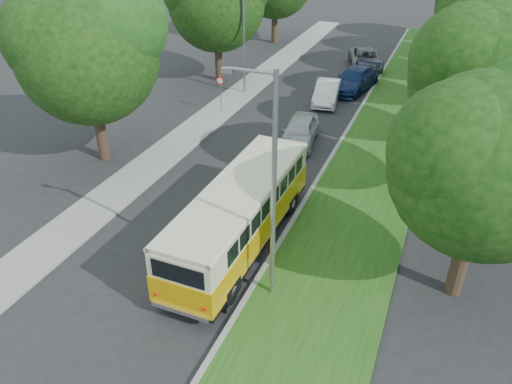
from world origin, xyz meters
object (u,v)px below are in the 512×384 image
at_px(vintage_bus, 240,216).
at_px(car_silver, 300,131).
at_px(car_white, 327,92).
at_px(car_grey, 366,59).
at_px(car_blue, 354,80).
at_px(lamppost_near, 271,185).
at_px(lamppost_far, 242,33).

xyz_separation_m(vintage_bus, car_silver, (-0.72, 9.92, -0.64)).
relative_size(vintage_bus, car_silver, 2.14).
distance_m(car_white, car_grey, 8.71).
xyz_separation_m(car_blue, car_grey, (-0.31, 5.60, -0.04)).
distance_m(vintage_bus, car_grey, 25.46).
height_order(vintage_bus, car_white, vintage_bus).
distance_m(car_white, car_blue, 3.28).
height_order(vintage_bus, car_silver, vintage_bus).
relative_size(lamppost_near, vintage_bus, 0.86).
distance_m(lamppost_far, car_white, 6.82).
height_order(lamppost_near, car_white, lamppost_near).
relative_size(car_blue, car_grey, 1.01).
bearing_deg(car_grey, vintage_bus, -107.04).
xyz_separation_m(car_silver, car_blue, (0.90, 9.92, 0.02)).
bearing_deg(car_white, vintage_bus, -94.41).
distance_m(lamppost_near, lamppost_far, 20.53).
relative_size(lamppost_near, lamppost_far, 1.07).
bearing_deg(car_white, car_silver, -95.52).
xyz_separation_m(vintage_bus, car_blue, (0.18, 19.85, -0.62)).
distance_m(lamppost_near, car_white, 19.54).
bearing_deg(car_grey, car_silver, -109.50).
relative_size(car_white, car_grey, 0.82).
bearing_deg(lamppost_far, car_silver, -46.13).
height_order(car_silver, car_blue, car_blue).
bearing_deg(vintage_bus, car_grey, 91.35).
xyz_separation_m(car_silver, car_grey, (0.59, 15.53, -0.02)).
bearing_deg(car_white, car_grey, 76.54).
bearing_deg(car_grey, lamppost_near, -102.86).
height_order(lamppost_far, car_white, lamppost_far).
height_order(car_silver, car_white, car_silver).
bearing_deg(car_white, lamppost_near, -88.74).
relative_size(lamppost_near, car_silver, 1.84).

